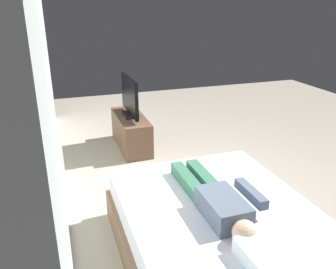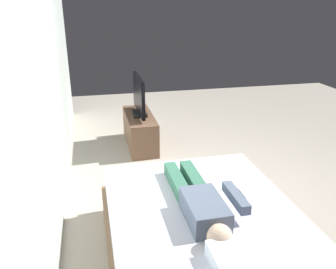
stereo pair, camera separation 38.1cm
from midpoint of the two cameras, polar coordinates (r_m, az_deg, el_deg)
name	(u,v)px [view 1 (the left image)]	position (r m, az deg, el deg)	size (l,w,h in m)	color
ground_plane	(205,197)	(4.07, 3.36, -10.35)	(10.00, 10.00, 0.00)	#ADA393
back_wall	(45,80)	(3.68, -22.46, 8.23)	(6.40, 0.10, 2.80)	silver
bed	(220,237)	(3.05, 4.90, -16.62)	(2.07, 1.59, 0.54)	brown
pillow	(275,262)	(2.35, 12.50, -19.99)	(0.48, 0.34, 0.12)	white
person	(217,200)	(2.85, 4.26, -10.76)	(1.26, 0.46, 0.18)	slate
remote	(250,190)	(3.16, 10.02, -9.11)	(0.15, 0.04, 0.02)	black
tv_stand	(131,132)	(5.34, -8.14, 0.44)	(1.10, 0.40, 0.50)	brown
tv	(130,98)	(5.18, -8.45, 5.98)	(0.88, 0.20, 0.59)	black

